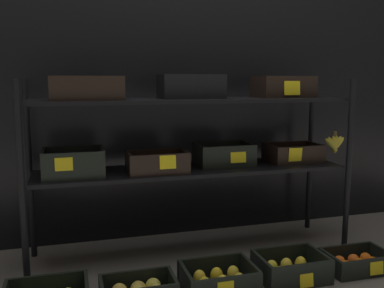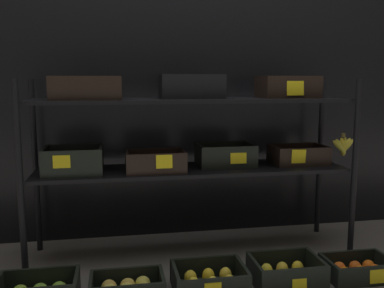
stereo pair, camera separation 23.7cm
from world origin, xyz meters
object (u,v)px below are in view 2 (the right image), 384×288
object	(u,v)px
display_rack	(192,133)
crate_ground_lemon	(210,281)
crate_ground_right_lemon	(286,273)
crate_ground_tangerine	(358,270)

from	to	relation	value
display_rack	crate_ground_lemon	xyz separation A→B (m)	(0.01, -0.46, -0.65)
crate_ground_right_lemon	crate_ground_tangerine	world-z (taller)	crate_ground_right_lemon
crate_ground_lemon	crate_ground_right_lemon	world-z (taller)	crate_ground_right_lemon
crate_ground_lemon	crate_ground_right_lemon	distance (m)	0.38
crate_ground_lemon	crate_ground_right_lemon	bearing A→B (deg)	0.99
display_rack	crate_ground_lemon	world-z (taller)	display_rack
display_rack	crate_ground_lemon	distance (m)	0.80
crate_ground_lemon	display_rack	bearing A→B (deg)	90.73
display_rack	crate_ground_right_lemon	distance (m)	0.88
crate_ground_right_lemon	crate_ground_tangerine	bearing A→B (deg)	-0.77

